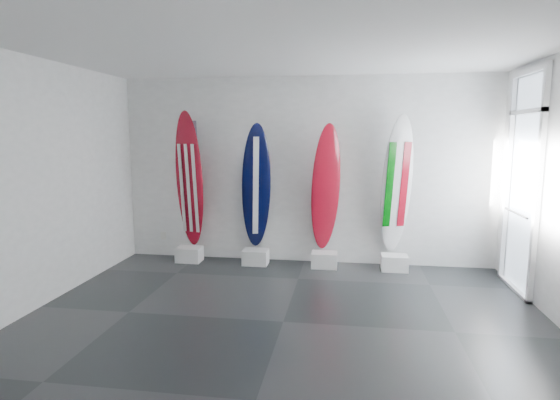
% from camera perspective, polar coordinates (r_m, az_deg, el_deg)
% --- Properties ---
extents(floor, '(6.00, 6.00, 0.00)m').
position_cam_1_polar(floor, '(5.28, 0.42, -15.06)').
color(floor, black).
rests_on(floor, ground).
extents(ceiling, '(6.00, 6.00, 0.00)m').
position_cam_1_polar(ceiling, '(4.93, 0.46, 18.89)').
color(ceiling, white).
rests_on(ceiling, wall_back).
extents(wall_back, '(6.00, 0.00, 6.00)m').
position_cam_1_polar(wall_back, '(7.35, 3.19, 3.68)').
color(wall_back, silver).
rests_on(wall_back, ground).
extents(wall_front, '(6.00, 0.00, 6.00)m').
position_cam_1_polar(wall_front, '(2.47, -7.81, -5.75)').
color(wall_front, silver).
rests_on(wall_front, ground).
extents(wall_left, '(0.00, 5.00, 5.00)m').
position_cam_1_polar(wall_left, '(6.08, -28.83, 1.67)').
color(wall_left, silver).
rests_on(wall_left, ground).
extents(display_block_usa, '(0.40, 0.30, 0.24)m').
position_cam_1_polar(display_block_usa, '(7.69, -11.32, -6.71)').
color(display_block_usa, white).
rests_on(display_block_usa, floor).
extents(surfboard_usa, '(0.55, 0.35, 2.23)m').
position_cam_1_polar(surfboard_usa, '(7.56, -11.33, 2.53)').
color(surfboard_usa, maroon).
rests_on(surfboard_usa, display_block_usa).
extents(display_block_navy, '(0.40, 0.30, 0.24)m').
position_cam_1_polar(display_block_navy, '(7.40, -3.09, -7.17)').
color(display_block_navy, white).
rests_on(display_block_navy, floor).
extents(surfboard_navy, '(0.57, 0.54, 2.03)m').
position_cam_1_polar(surfboard_navy, '(7.27, -3.00, 1.65)').
color(surfboard_navy, black).
rests_on(surfboard_navy, display_block_navy).
extents(display_block_swiss, '(0.40, 0.30, 0.24)m').
position_cam_1_polar(display_block_swiss, '(7.26, 5.60, -7.50)').
color(display_block_swiss, white).
rests_on(display_block_swiss, floor).
extents(surfboard_swiss, '(0.57, 0.53, 2.03)m').
position_cam_1_polar(surfboard_swiss, '(7.14, 5.77, 1.47)').
color(surfboard_swiss, maroon).
rests_on(surfboard_swiss, display_block_swiss).
extents(display_block_italy, '(0.40, 0.30, 0.24)m').
position_cam_1_polar(display_block_italy, '(7.29, 14.18, -7.65)').
color(display_block_italy, white).
rests_on(display_block_italy, floor).
extents(surfboard_italy, '(0.58, 0.50, 2.16)m').
position_cam_1_polar(surfboard_italy, '(7.16, 14.45, 1.80)').
color(surfboard_italy, silver).
rests_on(surfboard_italy, display_block_italy).
extents(wall_outlet, '(0.09, 0.02, 0.13)m').
position_cam_1_polar(wall_outlet, '(8.11, -14.44, -4.36)').
color(wall_outlet, silver).
rests_on(wall_outlet, wall_back).
extents(glass_door, '(0.12, 1.16, 2.85)m').
position_cam_1_polar(glass_door, '(6.78, 28.21, 1.66)').
color(glass_door, white).
rests_on(glass_door, floor).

